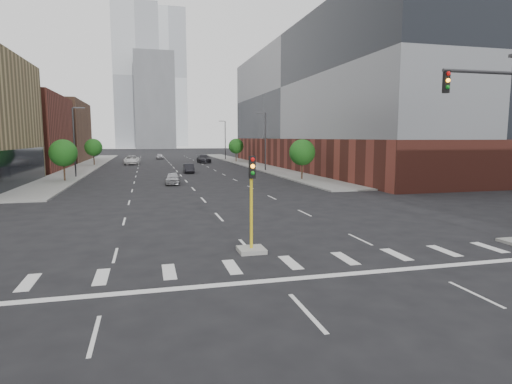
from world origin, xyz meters
name	(u,v)px	position (x,y,z in m)	size (l,w,h in m)	color
ground	(335,343)	(0.00, 0.00, 0.00)	(400.00, 400.00, 0.00)	black
sidewalk_left_far	(88,166)	(-15.00, 74.00, 0.07)	(5.00, 92.00, 0.15)	gray
sidewalk_right_far	(247,163)	(15.00, 74.00, 0.07)	(5.00, 92.00, 0.15)	gray
building_left_far_b	(35,131)	(-27.50, 92.00, 6.50)	(20.00, 24.00, 13.00)	brown
building_right_main	(346,104)	(29.50, 60.00, 11.00)	(24.00, 70.00, 22.00)	brown
tower_left	(137,78)	(-8.00, 220.00, 35.00)	(22.00, 22.00, 70.00)	#B2B7BC
tower_right	(169,80)	(10.00, 260.00, 40.00)	(20.00, 20.00, 80.00)	#B2B7BC
tower_mid	(155,101)	(0.00, 200.00, 22.00)	(18.00, 18.00, 44.00)	slate
median_traffic_signal	(252,231)	(0.00, 8.97, 0.97)	(1.20, 1.20, 4.40)	#999993
streetlight_right_a	(265,139)	(13.41, 55.00, 5.01)	(1.60, 0.22, 9.07)	#2D2D30
streetlight_right_b	(225,138)	(13.41, 90.00, 5.01)	(1.60, 0.22, 9.07)	#2D2D30
streetlight_left	(75,139)	(-13.41, 50.00, 5.01)	(1.60, 0.22, 9.07)	#2D2D30
tree_left_near	(63,153)	(-14.00, 45.00, 3.39)	(3.20, 3.20, 4.85)	#382619
tree_left_far	(93,147)	(-14.00, 75.00, 3.39)	(3.20, 3.20, 4.85)	#382619
tree_right_near	(302,152)	(14.00, 40.00, 3.39)	(3.20, 3.20, 4.85)	#382619
tree_right_far	(236,146)	(14.00, 80.00, 3.39)	(3.20, 3.20, 4.85)	#382619
car_near_left	(173,178)	(-1.73, 38.98, 0.68)	(1.60, 3.98, 1.36)	#A7A8AC
car_mid_right	(189,168)	(1.50, 54.29, 0.68)	(1.44, 4.13, 1.36)	black
car_far_left	(132,160)	(-7.33, 76.98, 0.85)	(2.83, 6.14, 1.71)	silver
car_deep_right	(204,159)	(6.97, 79.23, 0.86)	(2.40, 5.91, 1.72)	black
car_distant	(160,156)	(-1.42, 96.86, 0.67)	(1.57, 3.91, 1.33)	#ADACB1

